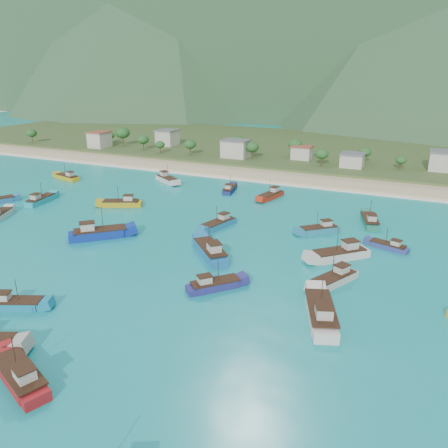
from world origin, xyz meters
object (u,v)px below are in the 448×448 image
at_px(boat_8, 370,221).
at_px(boat_19, 271,196).
at_px(boat_3, 41,200).
at_px(boat_23, 319,230).
at_px(boat_11, 167,180).
at_px(boat_24, 20,377).
at_px(boat_5, 211,252).
at_px(boat_13, 321,314).
at_px(boat_31, 334,280).
at_px(boat_30, 230,190).
at_px(boat_14, 340,254).
at_px(boat_4, 15,304).
at_px(boat_0, 219,224).
at_px(boat_1, 214,286).
at_px(boat_16, 122,204).
at_px(boat_21, 388,247).
at_px(boat_27, 67,178).
at_px(boat_20, 99,234).

relative_size(boat_8, boat_19, 1.05).
xyz_separation_m(boat_3, boat_23, (78.57, 9.24, -0.09)).
bearing_deg(boat_11, boat_24, 52.99).
bearing_deg(boat_5, boat_13, -73.80).
height_order(boat_13, boat_24, boat_13).
height_order(boat_13, boat_31, boat_13).
xyz_separation_m(boat_24, boat_30, (-12.29, 91.70, -0.20)).
relative_size(boat_14, boat_19, 1.05).
distance_m(boat_4, boat_23, 66.05).
distance_m(boat_0, boat_11, 48.27).
bearing_deg(boat_23, boat_11, 23.32).
bearing_deg(boat_14, boat_24, 107.90).
relative_size(boat_5, boat_23, 1.26).
xyz_separation_m(boat_3, boat_30, (44.63, 33.68, -0.13)).
distance_m(boat_1, boat_8, 50.74).
relative_size(boat_1, boat_23, 1.00).
height_order(boat_1, boat_16, boat_16).
height_order(boat_0, boat_8, boat_8).
relative_size(boat_11, boat_14, 1.01).
relative_size(boat_1, boat_13, 0.68).
distance_m(boat_13, boat_30, 75.46).
xyz_separation_m(boat_11, boat_31, (66.60, -51.31, -0.10)).
relative_size(boat_1, boat_21, 1.06).
bearing_deg(boat_27, boat_13, -105.18).
relative_size(boat_14, boat_30, 1.15).
relative_size(boat_1, boat_11, 0.81).
xyz_separation_m(boat_4, boat_30, (3.07, 79.14, -0.01)).
bearing_deg(boat_5, boat_3, 122.99).
relative_size(boat_0, boat_11, 0.95).
height_order(boat_1, boat_3, boat_3).
xyz_separation_m(boat_20, boat_27, (-46.72, 39.59, -0.29)).
xyz_separation_m(boat_5, boat_13, (26.12, -14.74, 0.04)).
distance_m(boat_11, boat_14, 76.71).
xyz_separation_m(boat_0, boat_24, (1.51, -60.84, 0.10)).
xyz_separation_m(boat_0, boat_8, (33.26, 17.31, 0.05)).
bearing_deg(boat_16, boat_30, -63.35).
height_order(boat_0, boat_16, boat_16).
bearing_deg(boat_4, boat_14, 109.50).
relative_size(boat_4, boat_8, 0.87).
xyz_separation_m(boat_4, boat_31, (45.36, 30.10, 0.09)).
bearing_deg(boat_0, boat_21, -160.50).
height_order(boat_3, boat_31, boat_3).
bearing_deg(boat_11, boat_21, 99.36).
bearing_deg(boat_8, boat_11, 151.47).
xyz_separation_m(boat_8, boat_31, (-1.75, -35.48, -0.05)).
relative_size(boat_3, boat_24, 0.94).
bearing_deg(boat_3, boat_21, -5.02).
xyz_separation_m(boat_4, boat_19, (17.27, 77.58, 0.09)).
xyz_separation_m(boat_11, boat_24, (36.60, -93.98, -0.00)).
relative_size(boat_4, boat_30, 1.00).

